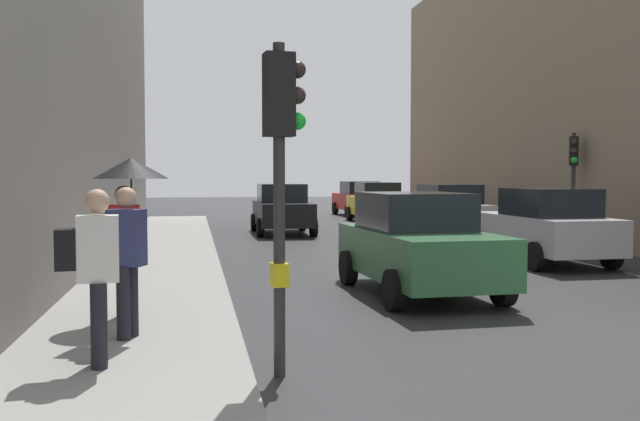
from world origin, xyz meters
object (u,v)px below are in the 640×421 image
Objects in this scene: car_yellow_taxi at (376,202)px; car_silver_hatchback at (545,226)px; pedestrian_with_umbrella at (129,192)px; traffic_light_near_left at (281,148)px; car_green_estate at (418,244)px; pedestrian_with_grey_backpack at (123,253)px; car_white_compact at (447,210)px; car_dark_suv at (282,209)px; pedestrian_with_black_backpack at (93,267)px; traffic_light_mid_street at (573,168)px; car_red_sedan at (359,198)px.

car_silver_hatchback is at bearing -89.16° from car_yellow_taxi.
car_silver_hatchback is 1.98× the size of pedestrian_with_umbrella.
car_yellow_taxi is at bearing 73.01° from traffic_light_near_left.
car_green_estate is 5.69m from pedestrian_with_grey_backpack.
traffic_light_near_left reaches higher than car_white_compact.
car_dark_suv and car_yellow_taxi have the same top height.
traffic_light_near_left is 5.68m from car_green_estate.
pedestrian_with_umbrella is at bearing -147.88° from car_silver_hatchback.
pedestrian_with_grey_backpack is at bearing 82.24° from pedestrian_with_black_backpack.
car_red_sedan is (-2.40, 16.67, -1.39)m from traffic_light_mid_street.
pedestrian_with_umbrella is (-8.98, -5.64, 0.96)m from car_silver_hatchback.
pedestrian_with_grey_backpack reaches higher than car_red_sedan.
traffic_light_near_left is at bearing -130.43° from traffic_light_mid_street.
car_red_sedan is 27.28m from pedestrian_with_umbrella.
car_dark_suv is 0.99× the size of car_red_sedan.
pedestrian_with_umbrella is at bearing 86.98° from pedestrian_with_black_backpack.
car_yellow_taxi is (-2.85, 11.42, -1.39)m from traffic_light_mid_street.
pedestrian_with_umbrella reaches higher than pedestrian_with_black_backpack.
car_silver_hatchback is 2.39× the size of pedestrian_with_black_backpack.
car_dark_suv is 7.13m from car_yellow_taxi.
car_white_compact is at bearing 119.02° from traffic_light_mid_street.
pedestrian_with_grey_backpack is at bearing -144.84° from car_green_estate.
car_green_estate and car_silver_hatchback have the same top height.
traffic_light_mid_street is at bearing -60.98° from car_white_compact.
pedestrian_with_black_backpack is (-4.82, -4.51, 0.29)m from car_green_estate.
traffic_light_mid_street is 0.78× the size of car_yellow_taxi.
car_dark_suv is (-7.67, 6.16, -1.39)m from traffic_light_mid_street.
pedestrian_with_black_backpack is (-9.47, -15.60, 0.29)m from car_white_compact.
car_yellow_taxi is 1.97× the size of pedestrian_with_umbrella.
pedestrian_with_umbrella is at bearing -104.61° from car_dark_suv.
car_white_compact is at bearing 54.50° from pedestrian_with_umbrella.
pedestrian_with_umbrella reaches higher than car_red_sedan.
car_dark_suv is 1.97× the size of pedestrian_with_umbrella.
pedestrian_with_grey_backpack is at bearing -122.93° from car_white_compact.
car_white_compact is (5.39, -2.06, 0.00)m from car_dark_suv.
traffic_light_near_left is at bearing -106.99° from car_yellow_taxi.
pedestrian_with_umbrella is (-3.95, -15.15, 0.96)m from car_dark_suv.
car_silver_hatchback and car_white_compact have the same top height.
car_yellow_taxi is 5.28m from car_red_sedan.
car_dark_suv is at bearing 93.20° from car_green_estate.
car_red_sedan is 28.45m from pedestrian_with_grey_backpack.
car_white_compact is 2.41× the size of pedestrian_with_black_backpack.
car_red_sedan is 1.01× the size of car_silver_hatchback.
pedestrian_with_umbrella is (-8.77, -20.40, 0.96)m from car_yellow_taxi.
pedestrian_with_umbrella is at bearing -125.50° from car_white_compact.
pedestrian_with_black_backpack is at bearing 176.69° from traffic_light_near_left.
pedestrian_with_black_backpack is at bearing -97.76° from pedestrian_with_grey_backpack.
traffic_light_mid_street reaches higher than car_green_estate.
car_green_estate is at bearing 23.21° from pedestrian_with_umbrella.
pedestrian_with_black_backpack is at bearing -121.26° from car_white_compact.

